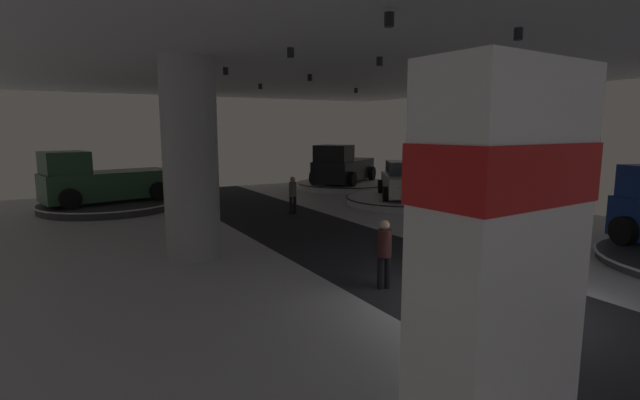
{
  "coord_description": "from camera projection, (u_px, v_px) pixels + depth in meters",
  "views": [
    {
      "loc": [
        -7.63,
        -6.25,
        3.6
      ],
      "look_at": [
        -0.59,
        6.28,
        1.4
      ],
      "focal_mm": 26.28,
      "sensor_mm": 36.0,
      "label": 1
    }
  ],
  "objects": [
    {
      "name": "pickup_truck_deep_left",
      "position": [
        100.0,
        181.0,
        20.77
      ],
      "size": [
        5.62,
        3.54,
        2.3
      ],
      "color": "#2D5638",
      "rests_on": "display_platform_deep_left"
    },
    {
      "name": "ground",
      "position": [
        494.0,
        306.0,
        9.63
      ],
      "size": [
        24.0,
        44.0,
        0.06
      ],
      "color": "silver"
    },
    {
      "name": "display_platform_deep_left",
      "position": [
        110.0,
        205.0,
        21.14
      ],
      "size": [
        5.93,
        5.93,
        0.34
      ],
      "color": "#333338",
      "rests_on": "ground"
    },
    {
      "name": "visitor_walking_far",
      "position": [
        384.0,
        250.0,
        10.5
      ],
      "size": [
        0.32,
        0.32,
        1.59
      ],
      "color": "black",
      "rests_on": "ground"
    },
    {
      "name": "ceiling_with_spotlights",
      "position": [
        511.0,
        24.0,
        8.79
      ],
      "size": [
        24.0,
        44.0,
        0.39
      ],
      "color": "silver"
    },
    {
      "name": "display_platform_far_right",
      "position": [
        403.0,
        200.0,
        22.53
      ],
      "size": [
        5.52,
        5.52,
        0.34
      ],
      "color": "silver",
      "rests_on": "ground"
    },
    {
      "name": "column_left",
      "position": [
        191.0,
        160.0,
        12.91
      ],
      "size": [
        1.51,
        1.51,
        5.5
      ],
      "color": "#ADADB2",
      "rests_on": "ground"
    },
    {
      "name": "display_platform_deep_right",
      "position": [
        344.0,
        185.0,
        28.52
      ],
      "size": [
        5.68,
        5.68,
        0.36
      ],
      "color": "silver",
      "rests_on": "ground"
    },
    {
      "name": "pickup_truck_deep_right",
      "position": [
        342.0,
        167.0,
        28.07
      ],
      "size": [
        5.5,
        4.87,
        2.3
      ],
      "color": "black",
      "rests_on": "display_platform_deep_right"
    },
    {
      "name": "visitor_walking_near",
      "position": [
        293.0,
        193.0,
        19.87
      ],
      "size": [
        0.32,
        0.32,
        1.59
      ],
      "color": "black",
      "rests_on": "ground"
    },
    {
      "name": "brand_sign_pylon",
      "position": [
        492.0,
        369.0,
        3.02
      ],
      "size": [
        1.31,
        0.75,
        3.99
      ],
      "color": "slate",
      "rests_on": "ground"
    },
    {
      "name": "display_car_far_right",
      "position": [
        404.0,
        181.0,
        22.42
      ],
      "size": [
        3.75,
        4.52,
        1.71
      ],
      "color": "silver",
      "rests_on": "display_platform_far_right"
    }
  ]
}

